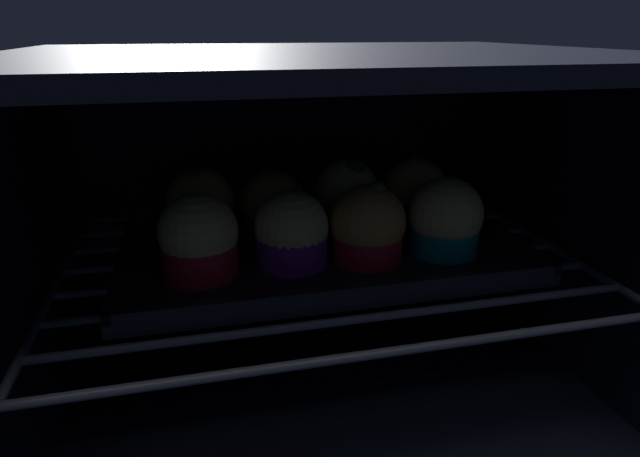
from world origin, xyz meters
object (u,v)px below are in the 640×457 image
at_px(muffin_row0_col1, 292,233).
at_px(muffin_row1_col3, 415,195).
at_px(muffin_row0_col3, 445,219).
at_px(muffin_row1_col0, 201,208).
at_px(muffin_row0_col0, 199,240).
at_px(baking_tray, 320,250).
at_px(muffin_row1_col1, 273,208).
at_px(muffin_row1_col2, 347,198).
at_px(muffin_row0_col2, 368,227).

height_order(muffin_row0_col1, muffin_row1_col3, muffin_row1_col3).
height_order(muffin_row0_col3, muffin_row1_col0, muffin_row1_col0).
bearing_deg(muffin_row1_col3, muffin_row0_col0, -161.94).
bearing_deg(baking_tray, muffin_row1_col1, 137.77).
bearing_deg(muffin_row0_col1, muffin_row1_col1, 94.82).
relative_size(muffin_row0_col0, muffin_row1_col3, 0.95).
height_order(muffin_row1_col2, muffin_row1_col3, same).
bearing_deg(muffin_row1_col0, muffin_row1_col2, 0.05).
relative_size(muffin_row1_col1, muffin_row1_col2, 0.92).
bearing_deg(muffin_row1_col2, muffin_row0_col1, -134.38).
bearing_deg(muffin_row1_col0, muffin_row1_col1, -1.16).
bearing_deg(muffin_row1_col1, muffin_row0_col0, -134.40).
bearing_deg(muffin_row0_col1, muffin_row0_col2, -4.68).
height_order(muffin_row0_col3, muffin_row1_col3, muffin_row1_col3).
bearing_deg(muffin_row0_col3, muffin_row1_col0, 160.46).
distance_m(muffin_row0_col2, muffin_row1_col2, 0.09).
relative_size(muffin_row0_col3, muffin_row1_col0, 0.97).
bearing_deg(muffin_row1_col1, muffin_row0_col1, -85.18).
distance_m(muffin_row0_col3, muffin_row1_col3, 0.08).
xyz_separation_m(muffin_row0_col0, muffin_row0_col2, (0.17, -0.00, -0.00)).
bearing_deg(muffin_row1_col2, muffin_row1_col3, -3.04).
bearing_deg(muffin_row0_col2, muffin_row1_col3, 44.20).
bearing_deg(muffin_row1_col1, muffin_row1_col0, 178.84).
xyz_separation_m(muffin_row0_col0, muffin_row1_col0, (0.00, 0.09, 0.00)).
relative_size(muffin_row0_col0, muffin_row0_col1, 1.05).
relative_size(baking_tray, muffin_row1_col1, 5.27).
xyz_separation_m(muffin_row0_col0, muffin_row0_col1, (0.09, 0.01, -0.00)).
relative_size(muffin_row0_col3, muffin_row1_col2, 0.94).
bearing_deg(muffin_row1_col1, muffin_row0_col3, -27.11).
height_order(muffin_row0_col0, muffin_row0_col3, same).
xyz_separation_m(muffin_row1_col0, muffin_row1_col1, (0.08, -0.00, -0.01)).
distance_m(muffin_row0_col0, muffin_row1_col0, 0.09).
bearing_deg(baking_tray, muffin_row0_col0, -160.88).
height_order(muffin_row0_col0, muffin_row1_col2, muffin_row1_col2).
height_order(muffin_row0_col0, muffin_row1_col1, muffin_row0_col0).
bearing_deg(muffin_row1_col2, muffin_row0_col0, -152.95).
relative_size(muffin_row0_col1, muffin_row0_col2, 0.94).
bearing_deg(muffin_row1_col0, baking_tray, -18.85).
bearing_deg(muffin_row1_col3, muffin_row0_col1, -154.59).
xyz_separation_m(muffin_row1_col2, muffin_row1_col3, (0.08, -0.00, -0.00)).
bearing_deg(muffin_row0_col3, muffin_row0_col0, 179.73).
relative_size(muffin_row1_col0, muffin_row1_col1, 1.05).
xyz_separation_m(baking_tray, muffin_row1_col2, (0.04, 0.04, 0.04)).
distance_m(muffin_row1_col2, muffin_row1_col3, 0.08).
xyz_separation_m(baking_tray, muffin_row0_col2, (0.04, -0.05, 0.04)).
bearing_deg(muffin_row0_col1, muffin_row1_col2, 45.62).
bearing_deg(muffin_row0_col3, muffin_row1_col1, 152.89).
distance_m(baking_tray, muffin_row0_col2, 0.07).
height_order(muffin_row1_col0, muffin_row1_col2, muffin_row1_col2).
bearing_deg(muffin_row0_col2, muffin_row0_col0, 179.60).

